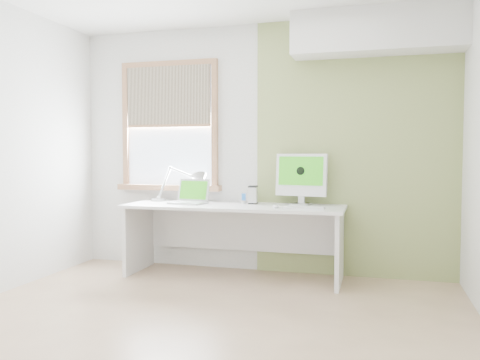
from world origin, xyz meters
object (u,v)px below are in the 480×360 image
(desk, at_px, (235,223))
(desk_lamp, at_px, (192,183))
(external_drive, at_px, (253,195))
(imac, at_px, (301,176))
(laptop, at_px, (190,197))

(desk, xyz_separation_m, desk_lamp, (-0.53, 0.16, 0.39))
(external_drive, relative_size, imac, 0.35)
(imac, bearing_deg, external_drive, -174.96)
(external_drive, bearing_deg, desk_lamp, 176.95)
(desk_lamp, height_order, external_drive, desk_lamp)
(laptop, distance_m, imac, 1.16)
(desk, distance_m, imac, 0.82)
(external_drive, xyz_separation_m, imac, (0.49, 0.04, 0.20))
(external_drive, bearing_deg, desk, -142.01)
(desk, bearing_deg, laptop, -177.62)
(external_drive, bearing_deg, laptop, -167.36)
(desk, relative_size, imac, 4.15)
(desk_lamp, xyz_separation_m, external_drive, (0.69, -0.04, -0.11))
(imac, bearing_deg, desk_lamp, -179.67)
(laptop, bearing_deg, desk_lamp, 105.84)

